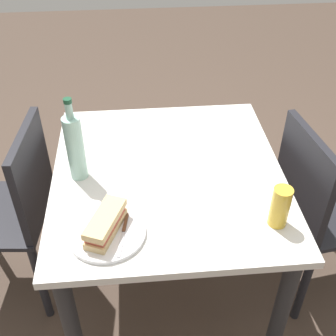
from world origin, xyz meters
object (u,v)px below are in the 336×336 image
Objects in this scene: water_bottle at (75,147)px; beer_glass at (280,207)px; chair_far at (318,206)px; baguette_sandwich_near at (106,223)px; chair_near at (16,207)px; knife_near at (124,232)px; plate_near at (107,233)px; dining_table at (168,196)px.

water_bottle is 0.73m from beer_glass.
chair_far reaches higher than baguette_sandwich_near.
chair_near reaches higher than beer_glass.
water_bottle is (-0.32, -0.16, 0.12)m from knife_near.
plate_near is (0.39, 0.41, 0.23)m from chair_near.
chair_far reaches higher than dining_table.
baguette_sandwich_near is at bearing -101.45° from knife_near.
beer_glass is (0.00, 0.56, 0.02)m from baguette_sandwich_near.
chair_far is 3.46× the size of plate_near.
knife_near is 0.55× the size of water_bottle.
chair_near is at bearing -94.96° from chair_far.
chair_far is at bearing 108.37° from baguette_sandwich_near.
knife_near reaches higher than plate_near.
plate_near is at bearing -71.63° from chair_far.
chair_near reaches higher than plate_near.
chair_near is 2.67× the size of water_bottle.
knife_near is (0.01, 0.05, 0.01)m from plate_near.
plate_near is at bearing -37.18° from dining_table.
dining_table is at bearing 81.16° from chair_near.
water_bottle is at bearing 73.64° from chair_near.
chair_far is 0.88m from knife_near.
baguette_sandwich_near is (0.00, 0.00, 0.04)m from plate_near.
chair_far is 1.26m from chair_near.
dining_table is 6.39× the size of beer_glass.
chair_far is 2.67× the size of water_bottle.
water_bottle is 2.23× the size of beer_glass.
chair_far is 0.50m from beer_glass.
plate_near is 0.56m from beer_glass.
beer_glass reaches higher than plate_near.
beer_glass is at bearing 91.22° from knife_near.
chair_near is at bearing -134.07° from plate_near.
water_bottle is at bearing -114.71° from beer_glass.
plate_near is 0.35m from water_bottle.
baguette_sandwich_near reaches higher than knife_near.
beer_glass is (0.28, -0.30, 0.29)m from chair_far.
chair_far is at bearing 88.71° from water_bottle.
knife_near is at bearing -88.78° from beer_glass.
baguette_sandwich_near is at bearing -71.63° from chair_far.
baguette_sandwich_near is (0.28, -0.85, 0.27)m from chair_far.
beer_glass is at bearing 89.97° from baguette_sandwich_near.
baguette_sandwich_near is at bearing 45.93° from chair_near.
water_bottle reaches higher than dining_table.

